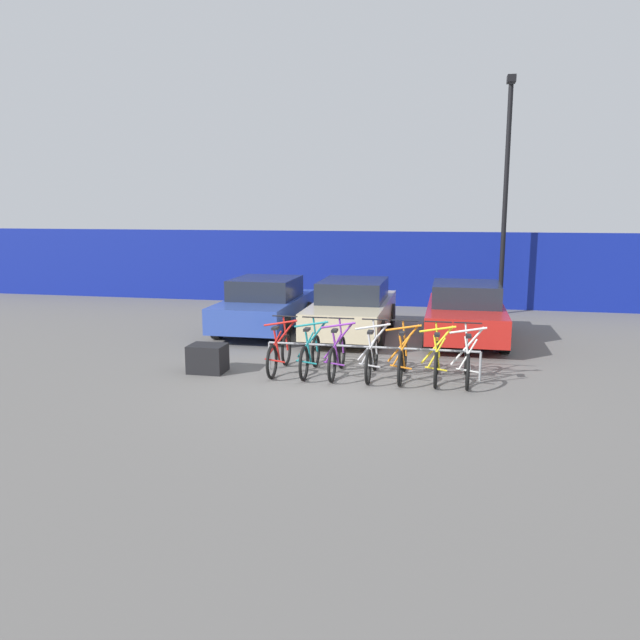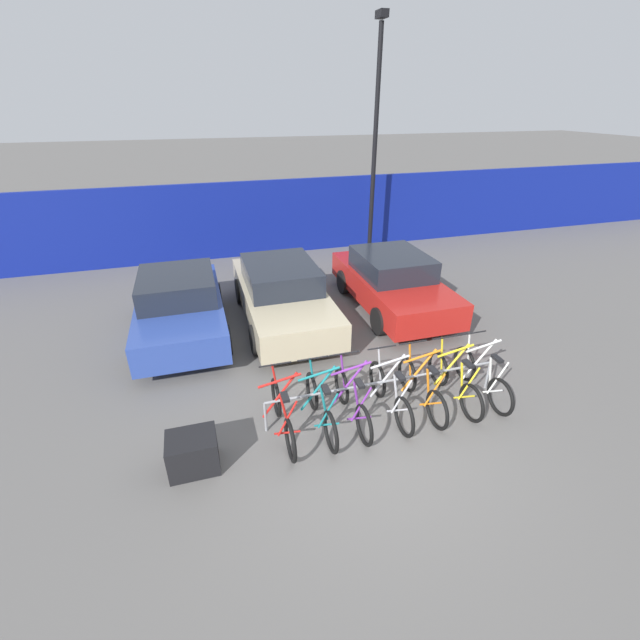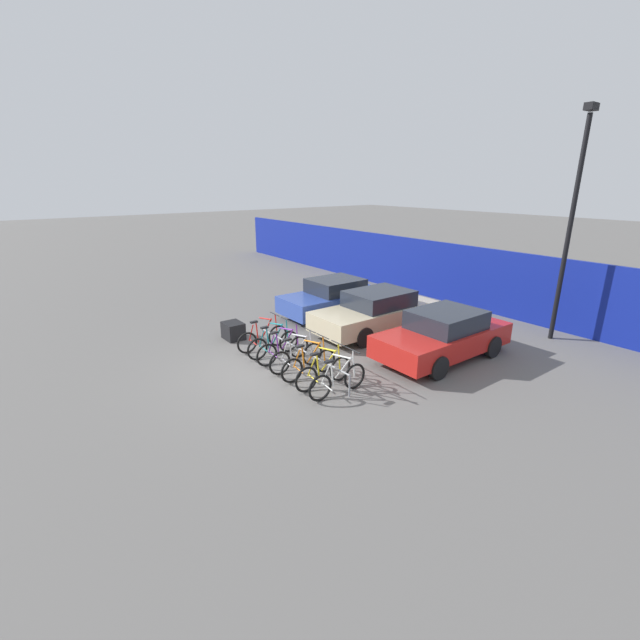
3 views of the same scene
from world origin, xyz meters
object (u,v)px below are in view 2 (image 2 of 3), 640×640
at_px(bicycle_yellow, 454,382).
at_px(car_red, 392,282).
at_px(bicycle_red, 283,415).
at_px(lamp_post, 375,133).
at_px(bicycle_purple, 352,402).
at_px(bicycle_silver, 390,395).
at_px(car_beige, 282,293).
at_px(car_blue, 180,306).
at_px(cargo_crate, 193,452).
at_px(bicycle_teal, 321,408).
at_px(bicycle_white, 482,377).
at_px(bike_rack, 385,384).
at_px(bicycle_orange, 421,389).

height_order(bicycle_yellow, car_red, car_red).
relative_size(bicycle_red, lamp_post, 0.25).
bearing_deg(bicycle_purple, bicycle_yellow, -0.45).
distance_m(bicycle_silver, car_beige, 4.05).
relative_size(car_blue, car_red, 0.96).
bearing_deg(cargo_crate, bicycle_teal, 8.87).
distance_m(bicycle_white, car_beige, 4.80).
xyz_separation_m(car_blue, cargo_crate, (0.10, -4.21, -0.42)).
relative_size(bicycle_teal, cargo_crate, 2.44).
bearing_deg(car_blue, bicycle_teal, -61.72).
distance_m(bicycle_yellow, car_blue, 5.98).
xyz_separation_m(bicycle_white, car_red, (0.03, 3.84, 0.31)).
relative_size(bicycle_white, car_red, 0.41).
relative_size(bicycle_silver, cargo_crate, 2.44).
xyz_separation_m(bike_rack, bicycle_orange, (0.61, -0.15, -0.11)).
distance_m(bicycle_red, bicycle_yellow, 3.04).
xyz_separation_m(bicycle_purple, car_beige, (-0.32, 3.91, 0.31)).
bearing_deg(bicycle_orange, bicycle_silver, -178.69).
distance_m(bicycle_orange, cargo_crate, 3.80).
bearing_deg(lamp_post, car_beige, -133.90).
distance_m(lamp_post, cargo_crate, 10.89).
relative_size(bicycle_orange, bicycle_yellow, 1.00).
distance_m(bicycle_silver, lamp_post, 9.16).
bearing_deg(lamp_post, bicycle_yellow, -102.02).
xyz_separation_m(bicycle_red, car_blue, (-1.48, 3.90, 0.31)).
bearing_deg(bicycle_orange, car_red, 73.70).
xyz_separation_m(bicycle_purple, lamp_post, (3.59, 7.97, 3.44)).
bearing_deg(bicycle_teal, bicycle_purple, 1.02).
bearing_deg(bicycle_orange, car_beige, 113.28).
height_order(bicycle_purple, lamp_post, lamp_post).
relative_size(bicycle_teal, bicycle_orange, 1.00).
bearing_deg(bicycle_purple, bicycle_white, -0.45).
bearing_deg(car_red, car_beige, 178.46).
xyz_separation_m(bicycle_teal, bicycle_silver, (1.21, 0.00, 0.00)).
relative_size(bicycle_silver, car_beige, 0.38).
bearing_deg(cargo_crate, bicycle_white, 3.58).
bearing_deg(bicycle_white, bicycle_yellow, -177.91).
height_order(bicycle_orange, car_beige, car_beige).
height_order(bicycle_silver, lamp_post, lamp_post).
bearing_deg(lamp_post, bicycle_red, -120.74).
xyz_separation_m(bicycle_purple, bicycle_silver, (0.67, 0.00, 0.00)).
distance_m(bicycle_silver, bicycle_orange, 0.58).
relative_size(bike_rack, bicycle_teal, 2.42).
bearing_deg(lamp_post, car_blue, -146.76).
xyz_separation_m(bicycle_purple, bicycle_yellow, (1.89, 0.00, 0.00)).
bearing_deg(bicycle_orange, car_blue, 136.23).
bearing_deg(bicycle_purple, bicycle_teal, 179.55).
distance_m(bicycle_red, car_beige, 4.01).
xyz_separation_m(bicycle_yellow, bicycle_white, (0.55, 0.00, 0.00)).
bearing_deg(bike_rack, bicycle_silver, -78.77).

